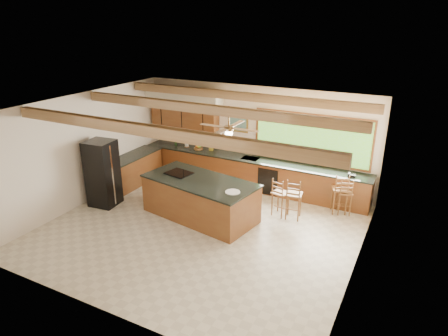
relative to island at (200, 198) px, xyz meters
The scene contains 9 objects.
ground 0.86m from the island, 59.15° to the right, with size 7.20×7.20×0.00m, color beige.
room_shell 1.72m from the island, 15.44° to the left, with size 7.27×6.54×3.02m.
counter_run 1.98m from the island, 103.48° to the left, with size 7.12×3.10×1.27m.
island is the anchor object (origin of this frame).
refrigerator 2.78m from the island, 167.90° to the right, with size 0.77×0.75×1.81m.
bar_stool_a 2.03m from the island, 27.79° to the left, with size 0.44×0.44×1.04m.
bar_stool_b 2.35m from the island, 23.64° to the left, with size 0.45×0.45×1.10m.
bar_stool_c 3.71m from the island, 28.95° to the left, with size 0.45×0.45×1.00m.
bar_stool_d 3.59m from the island, 29.94° to the left, with size 0.52×0.52×1.11m.
Camera 1 is at (4.41, -7.31, 4.84)m, focal length 32.00 mm.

